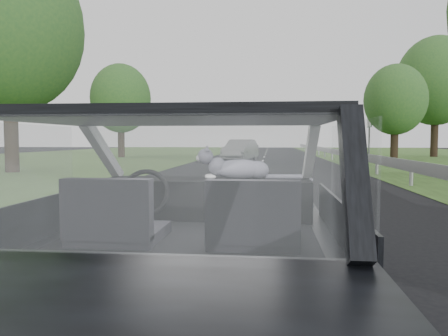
% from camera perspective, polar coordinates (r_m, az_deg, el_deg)
% --- Properties ---
extents(subject_car, '(1.80, 4.00, 1.45)m').
position_cam_1_polar(subject_car, '(2.80, -4.20, -8.20)').
color(subject_car, black).
rests_on(subject_car, ground).
extents(dashboard, '(1.58, 0.45, 0.30)m').
position_cam_1_polar(dashboard, '(3.38, -2.30, -3.96)').
color(dashboard, black).
rests_on(dashboard, subject_car).
extents(driver_seat, '(0.50, 0.72, 0.42)m').
position_cam_1_polar(driver_seat, '(2.60, -14.14, -5.76)').
color(driver_seat, black).
rests_on(driver_seat, subject_car).
extents(passenger_seat, '(0.50, 0.72, 0.42)m').
position_cam_1_polar(passenger_seat, '(2.44, 3.87, -6.26)').
color(passenger_seat, black).
rests_on(passenger_seat, subject_car).
extents(steering_wheel, '(0.36, 0.36, 0.04)m').
position_cam_1_polar(steering_wheel, '(3.17, -10.27, -3.26)').
color(steering_wheel, black).
rests_on(steering_wheel, dashboard).
extents(cat, '(0.60, 0.27, 0.26)m').
position_cam_1_polar(cat, '(3.36, 2.06, 0.02)').
color(cat, '#8E8D9F').
rests_on(cat, dashboard).
extents(guardrail, '(0.05, 90.00, 0.32)m').
position_cam_1_polar(guardrail, '(13.27, 22.81, 0.32)').
color(guardrail, '#A4A4A4').
rests_on(guardrail, ground).
extents(other_car, '(2.28, 4.21, 1.31)m').
position_cam_1_polar(other_car, '(26.30, 2.16, 2.33)').
color(other_car, '#A9A9A9').
rests_on(other_car, ground).
extents(highway_sign, '(0.15, 1.13, 2.81)m').
position_cam_1_polar(highway_sign, '(31.40, 18.43, 3.73)').
color(highway_sign, '#1F7131').
rests_on(highway_sign, ground).
extents(tree_2, '(5.13, 5.13, 5.88)m').
position_cam_1_polar(tree_2, '(29.78, 21.44, 6.63)').
color(tree_2, '#265024').
rests_on(tree_2, ground).
extents(tree_3, '(7.06, 7.06, 8.72)m').
position_cam_1_polar(tree_3, '(36.52, 25.90, 8.17)').
color(tree_3, '#265024').
rests_on(tree_3, ground).
extents(tree_5, '(6.32, 6.32, 8.74)m').
position_cam_1_polar(tree_5, '(19.53, -26.27, 12.39)').
color(tree_5, '#265024').
rests_on(tree_5, ground).
extents(tree_6, '(4.97, 4.97, 6.63)m').
position_cam_1_polar(tree_6, '(33.09, -13.33, 7.13)').
color(tree_6, '#265024').
rests_on(tree_6, ground).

